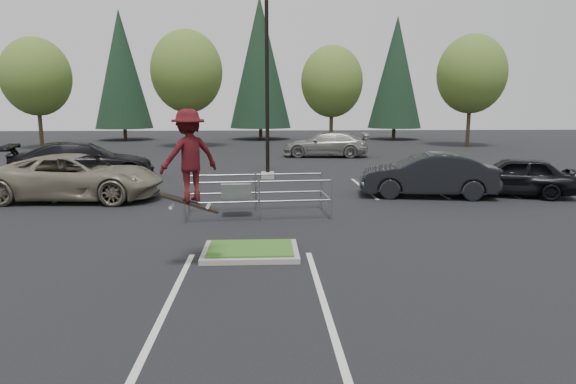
{
  "coord_description": "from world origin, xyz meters",
  "views": [
    {
      "loc": [
        0.33,
        -10.77,
        3.37
      ],
      "look_at": [
        0.94,
        1.5,
        1.19
      ],
      "focal_mm": 30.0,
      "sensor_mm": 36.0,
      "label": 1
    }
  ],
  "objects_px": {
    "decid_a": "(36,79)",
    "car_r_charc": "(427,175)",
    "car_l_tan": "(78,177)",
    "car_r_black": "(514,176)",
    "decid_c": "(332,84)",
    "conif_c": "(396,73)",
    "decid_d": "(471,77)",
    "conif_a": "(121,70)",
    "skateboarder": "(188,156)",
    "cart_corral": "(241,191)",
    "car_l_black": "(81,162)",
    "car_far_silver": "(326,144)",
    "decid_b": "(187,74)",
    "conif_b": "(260,63)",
    "light_pole": "(267,81)"
  },
  "relations": [
    {
      "from": "decid_a",
      "to": "car_r_charc",
      "type": "relative_size",
      "value": 1.77
    },
    {
      "from": "car_l_tan",
      "to": "car_r_black",
      "type": "height_order",
      "value": "car_l_tan"
    },
    {
      "from": "decid_c",
      "to": "car_l_tan",
      "type": "distance_m",
      "value": 26.4
    },
    {
      "from": "conif_c",
      "to": "decid_d",
      "type": "bearing_deg",
      "value": -66.47
    },
    {
      "from": "car_l_tan",
      "to": "car_r_charc",
      "type": "height_order",
      "value": "car_l_tan"
    },
    {
      "from": "decid_c",
      "to": "car_r_black",
      "type": "bearing_deg",
      "value": -80.34
    },
    {
      "from": "conif_a",
      "to": "skateboarder",
      "type": "relative_size",
      "value": 6.1
    },
    {
      "from": "cart_corral",
      "to": "decid_a",
      "type": "bearing_deg",
      "value": 119.75
    },
    {
      "from": "decid_c",
      "to": "conif_a",
      "type": "height_order",
      "value": "conif_a"
    },
    {
      "from": "decid_d",
      "to": "cart_corral",
      "type": "relative_size",
      "value": 2.09
    },
    {
      "from": "car_r_charc",
      "to": "car_r_black",
      "type": "bearing_deg",
      "value": 99.42
    },
    {
      "from": "car_l_black",
      "to": "car_far_silver",
      "type": "bearing_deg",
      "value": -65.29
    },
    {
      "from": "decid_b",
      "to": "car_r_charc",
      "type": "bearing_deg",
      "value": -62.01
    },
    {
      "from": "conif_a",
      "to": "conif_b",
      "type": "height_order",
      "value": "conif_b"
    },
    {
      "from": "decid_a",
      "to": "car_far_silver",
      "type": "height_order",
      "value": "decid_a"
    },
    {
      "from": "decid_a",
      "to": "conif_c",
      "type": "bearing_deg",
      "value": 16.48
    },
    {
      "from": "light_pole",
      "to": "car_r_charc",
      "type": "bearing_deg",
      "value": -39.81
    },
    {
      "from": "decid_b",
      "to": "light_pole",
      "type": "bearing_deg",
      "value": -70.65
    },
    {
      "from": "decid_d",
      "to": "car_r_black",
      "type": "bearing_deg",
      "value": -109.17
    },
    {
      "from": "decid_c",
      "to": "decid_d",
      "type": "relative_size",
      "value": 0.89
    },
    {
      "from": "decid_d",
      "to": "conif_c",
      "type": "bearing_deg",
      "value": 113.53
    },
    {
      "from": "decid_a",
      "to": "car_l_tan",
      "type": "xyz_separation_m",
      "value": [
        11.51,
        -23.03,
        -4.74
      ]
    },
    {
      "from": "light_pole",
      "to": "conif_c",
      "type": "bearing_deg",
      "value": 63.85
    },
    {
      "from": "skateboarder",
      "to": "conif_b",
      "type": "bearing_deg",
      "value": -123.01
    },
    {
      "from": "car_r_black",
      "to": "car_far_silver",
      "type": "distance_m",
      "value": 15.91
    },
    {
      "from": "conif_b",
      "to": "cart_corral",
      "type": "height_order",
      "value": "conif_b"
    },
    {
      "from": "decid_c",
      "to": "car_l_black",
      "type": "bearing_deg",
      "value": -127.35
    },
    {
      "from": "conif_b",
      "to": "car_r_black",
      "type": "relative_size",
      "value": 3.26
    },
    {
      "from": "conif_a",
      "to": "conif_b",
      "type": "distance_m",
      "value": 14.03
    },
    {
      "from": "decid_d",
      "to": "conif_c",
      "type": "relative_size",
      "value": 0.75
    },
    {
      "from": "cart_corral",
      "to": "skateboarder",
      "type": "distance_m",
      "value": 5.28
    },
    {
      "from": "skateboarder",
      "to": "car_r_black",
      "type": "height_order",
      "value": "skateboarder"
    },
    {
      "from": "decid_c",
      "to": "car_l_black",
      "type": "height_order",
      "value": "decid_c"
    },
    {
      "from": "cart_corral",
      "to": "skateboarder",
      "type": "xyz_separation_m",
      "value": [
        -0.81,
        -4.96,
        1.6
      ]
    },
    {
      "from": "cart_corral",
      "to": "skateboarder",
      "type": "bearing_deg",
      "value": -103.55
    },
    {
      "from": "conif_b",
      "to": "car_r_black",
      "type": "height_order",
      "value": "conif_b"
    },
    {
      "from": "car_r_charc",
      "to": "skateboarder",
      "type": "bearing_deg",
      "value": -34.48
    },
    {
      "from": "light_pole",
      "to": "conif_a",
      "type": "height_order",
      "value": "conif_a"
    },
    {
      "from": "decid_a",
      "to": "car_r_black",
      "type": "relative_size",
      "value": 2.0
    },
    {
      "from": "car_l_black",
      "to": "car_far_silver",
      "type": "distance_m",
      "value": 16.39
    },
    {
      "from": "conif_a",
      "to": "conif_b",
      "type": "xyz_separation_m",
      "value": [
        14.0,
        0.5,
        0.75
      ]
    },
    {
      "from": "light_pole",
      "to": "decid_a",
      "type": "xyz_separation_m",
      "value": [
        -18.51,
        18.03,
        1.02
      ]
    },
    {
      "from": "car_r_black",
      "to": "conif_b",
      "type": "bearing_deg",
      "value": -143.83
    },
    {
      "from": "decid_b",
      "to": "car_far_silver",
      "type": "relative_size",
      "value": 1.66
    },
    {
      "from": "decid_c",
      "to": "conif_a",
      "type": "distance_m",
      "value": 22.5
    },
    {
      "from": "decid_b",
      "to": "car_l_black",
      "type": "xyz_separation_m",
      "value": [
        -1.99,
        -19.03,
        -5.14
      ]
    },
    {
      "from": "decid_d",
      "to": "decid_c",
      "type": "bearing_deg",
      "value": -177.61
    },
    {
      "from": "decid_c",
      "to": "cart_corral",
      "type": "height_order",
      "value": "decid_c"
    },
    {
      "from": "conif_a",
      "to": "conif_c",
      "type": "xyz_separation_m",
      "value": [
        28.0,
        -0.5,
        -0.25
      ]
    },
    {
      "from": "car_l_tan",
      "to": "car_far_silver",
      "type": "xyz_separation_m",
      "value": [
        11.08,
        15.0,
        -0.0
      ]
    }
  ]
}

